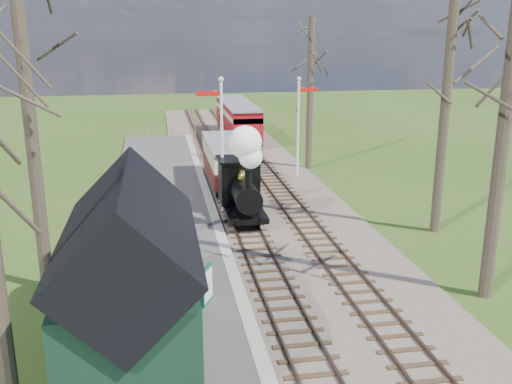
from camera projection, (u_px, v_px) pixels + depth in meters
distant_hills at (199, 219)px, 77.05m from camera, size 114.40×48.00×22.02m
ballast_bed at (246, 179)px, 32.44m from camera, size 8.00×60.00×0.10m
track_near at (223, 179)px, 32.21m from camera, size 1.60×60.00×0.15m
track_far at (268, 177)px, 32.64m from camera, size 1.60×60.00×0.15m
platform at (163, 228)px, 24.05m from camera, size 5.00×44.00×0.20m
coping_strip at (217, 225)px, 24.42m from camera, size 0.40×44.00×0.21m
station_shed at (131, 280)px, 13.84m from camera, size 3.25×6.30×4.78m
semaphore_near at (220, 136)px, 25.44m from camera, size 1.22×0.24×6.22m
semaphore_far at (299, 119)px, 32.05m from camera, size 1.22×0.24×5.72m
bare_trees at (299, 118)px, 19.76m from camera, size 15.51×22.39×12.00m
fence_line at (207, 130)px, 45.42m from camera, size 12.60×0.08×1.00m
locomotive at (242, 179)px, 24.51m from camera, size 1.73×4.03×4.32m
coach at (226, 161)px, 30.40m from camera, size 2.02×6.92×2.12m
red_carriage_a at (243, 125)px, 41.54m from camera, size 2.22×5.49×2.33m
red_carriage_b at (233, 114)px, 46.76m from camera, size 2.22×5.49×2.33m
sign_board at (207, 285)px, 17.04m from camera, size 0.41×0.76×1.17m
bench at (185, 365)px, 13.41m from camera, size 0.61×1.30×0.71m
person at (189, 307)px, 15.34m from camera, size 0.39×0.57×1.51m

